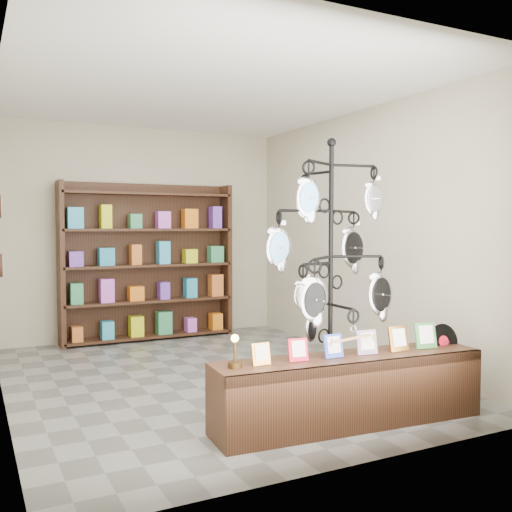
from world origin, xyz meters
The scene contains 6 objects.
ground centered at (0.00, 0.00, 0.00)m, with size 5.00×5.00×0.00m, color slate.
room_envelope centered at (0.00, 0.00, 1.85)m, with size 5.00×5.00×5.00m.
display_tree centered at (0.42, -1.61, 1.34)m, with size 1.19×1.12×2.33m.
front_shelf centered at (0.46, -1.84, 0.28)m, with size 2.31×0.63×0.81m.
back_shelving centered at (0.00, 2.30, 1.03)m, with size 2.42×0.36×2.20m.
wall_clocks centered at (-1.97, 0.80, 1.50)m, with size 0.03×0.24×0.84m.
Camera 1 is at (-2.26, -5.54, 1.60)m, focal length 40.00 mm.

